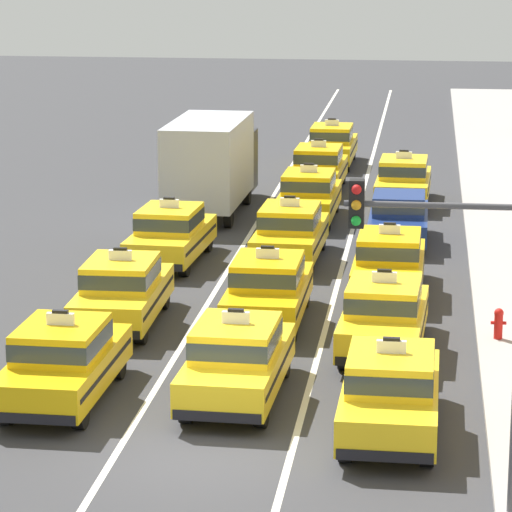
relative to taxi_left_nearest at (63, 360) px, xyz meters
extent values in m
plane|color=#353538|center=(3.30, -2.55, -0.88)|extent=(160.00, 160.00, 0.00)
cube|color=silver|center=(1.70, 17.45, -0.87)|extent=(0.14, 80.00, 0.01)
cube|color=silver|center=(4.90, 17.45, -0.87)|extent=(0.14, 80.00, 0.01)
cylinder|color=black|center=(-0.72, 1.59, -0.56)|extent=(0.25, 0.64, 0.64)
cylinder|color=black|center=(0.76, 1.57, -0.56)|extent=(0.25, 0.64, 0.64)
cylinder|color=black|center=(-0.76, -1.47, -0.56)|extent=(0.25, 0.64, 0.64)
cylinder|color=black|center=(0.72, -1.49, -0.56)|extent=(0.25, 0.64, 0.64)
cube|color=yellow|center=(0.00, 0.05, -0.21)|extent=(1.86, 4.53, 0.70)
cube|color=black|center=(0.00, 0.05, -0.16)|extent=(1.88, 4.17, 0.10)
cube|color=yellow|center=(0.00, -0.10, 0.46)|extent=(1.63, 2.12, 0.64)
cube|color=#2D3842|center=(0.00, -0.10, 0.46)|extent=(1.65, 2.14, 0.35)
cube|color=white|center=(0.00, -0.10, 0.90)|extent=(0.56, 0.13, 0.24)
cube|color=black|center=(0.00, -0.10, 1.05)|extent=(0.32, 0.11, 0.06)
cube|color=black|center=(0.03, 2.26, -0.46)|extent=(1.71, 0.16, 0.20)
cube|color=black|center=(-0.03, -2.16, -0.46)|extent=(1.71, 0.16, 0.20)
cylinder|color=black|center=(-0.82, 7.16, -0.56)|extent=(0.25, 0.65, 0.64)
cylinder|color=black|center=(0.66, 7.19, -0.56)|extent=(0.25, 0.65, 0.64)
cylinder|color=black|center=(-0.75, 4.10, -0.56)|extent=(0.25, 0.65, 0.64)
cylinder|color=black|center=(0.72, 4.13, -0.56)|extent=(0.25, 0.65, 0.64)
cube|color=yellow|center=(-0.05, 5.64, -0.21)|extent=(1.90, 4.54, 0.70)
cube|color=black|center=(-0.05, 5.64, -0.16)|extent=(1.91, 4.18, 0.10)
cube|color=yellow|center=(-0.04, 5.49, 0.46)|extent=(1.64, 2.13, 0.64)
cube|color=#2D3842|center=(-0.04, 5.49, 0.46)|extent=(1.67, 2.15, 0.35)
cube|color=white|center=(-0.04, 5.49, 0.90)|extent=(0.56, 0.13, 0.24)
cube|color=black|center=(-0.04, 5.49, 1.05)|extent=(0.32, 0.12, 0.06)
cube|color=black|center=(-0.10, 7.85, -0.46)|extent=(1.71, 0.18, 0.20)
cube|color=black|center=(0.00, 3.43, -0.46)|extent=(1.71, 0.18, 0.20)
cylinder|color=black|center=(-0.74, 13.65, -0.56)|extent=(0.27, 0.65, 0.64)
cylinder|color=black|center=(0.73, 13.58, -0.56)|extent=(0.27, 0.65, 0.64)
cylinder|color=black|center=(-0.88, 10.59, -0.56)|extent=(0.27, 0.65, 0.64)
cylinder|color=black|center=(0.60, 10.53, -0.56)|extent=(0.27, 0.65, 0.64)
cube|color=yellow|center=(-0.07, 12.09, -0.21)|extent=(2.00, 4.58, 0.70)
cube|color=black|center=(-0.07, 12.09, -0.16)|extent=(2.01, 4.22, 0.10)
cube|color=yellow|center=(-0.08, 11.94, 0.46)|extent=(1.69, 2.17, 0.64)
cube|color=#2D3842|center=(-0.08, 11.94, 0.46)|extent=(1.71, 2.19, 0.35)
cube|color=white|center=(-0.08, 11.94, 0.90)|extent=(0.56, 0.15, 0.24)
cube|color=black|center=(-0.08, 11.94, 1.05)|extent=(0.32, 0.12, 0.06)
cube|color=black|center=(0.03, 14.30, -0.46)|extent=(1.71, 0.22, 0.20)
cube|color=black|center=(-0.17, 9.88, -0.46)|extent=(1.71, 0.22, 0.20)
cylinder|color=black|center=(-0.95, 21.01, -0.56)|extent=(0.25, 0.64, 0.64)
cylinder|color=black|center=(0.95, 20.98, -0.56)|extent=(0.25, 0.64, 0.64)
cylinder|color=black|center=(-1.02, 17.11, -0.56)|extent=(0.25, 0.64, 0.64)
cylinder|color=black|center=(0.88, 17.08, -0.56)|extent=(0.25, 0.64, 0.64)
cube|color=black|center=(0.02, 21.97, 0.49)|extent=(2.14, 2.24, 2.10)
cube|color=#2D3842|center=(0.03, 23.04, 0.79)|extent=(1.93, 0.09, 0.76)
cube|color=#B2B7C1|center=(-0.04, 18.71, 1.04)|extent=(2.39, 5.24, 2.70)
cylinder|color=black|center=(2.80, 2.14, -0.56)|extent=(0.26, 0.65, 0.64)
cylinder|color=black|center=(4.28, 2.10, -0.56)|extent=(0.26, 0.65, 0.64)
cylinder|color=black|center=(2.70, -0.91, -0.56)|extent=(0.26, 0.65, 0.64)
cylinder|color=black|center=(4.18, -0.96, -0.56)|extent=(0.26, 0.65, 0.64)
cube|color=yellow|center=(3.49, 0.59, -0.21)|extent=(1.94, 4.56, 0.70)
cube|color=black|center=(3.49, 0.59, -0.16)|extent=(1.95, 4.20, 0.10)
cube|color=yellow|center=(3.49, 0.44, 0.46)|extent=(1.67, 2.15, 0.64)
cube|color=#2D3842|center=(3.49, 0.44, 0.46)|extent=(1.69, 2.17, 0.35)
cube|color=white|center=(3.49, 0.44, 0.90)|extent=(0.56, 0.14, 0.24)
cube|color=black|center=(3.49, 0.44, 1.05)|extent=(0.32, 0.12, 0.06)
cube|color=black|center=(3.56, 2.80, -0.46)|extent=(1.71, 0.19, 0.20)
cube|color=black|center=(3.42, -1.62, -0.46)|extent=(1.71, 0.19, 0.20)
cylinder|color=black|center=(2.72, 7.81, -0.56)|extent=(0.24, 0.64, 0.64)
cylinder|color=black|center=(4.20, 7.80, -0.56)|extent=(0.24, 0.64, 0.64)
cylinder|color=black|center=(2.71, 4.75, -0.56)|extent=(0.24, 0.64, 0.64)
cylinder|color=black|center=(4.18, 4.74, -0.56)|extent=(0.24, 0.64, 0.64)
cube|color=yellow|center=(3.45, 6.28, -0.21)|extent=(1.82, 4.51, 0.70)
cube|color=black|center=(3.45, 6.28, -0.16)|extent=(1.84, 4.15, 0.10)
cube|color=yellow|center=(3.45, 6.13, 0.46)|extent=(1.61, 2.11, 0.64)
cube|color=#2D3842|center=(3.45, 6.13, 0.46)|extent=(1.63, 2.13, 0.35)
cube|color=white|center=(3.45, 6.13, 0.90)|extent=(0.56, 0.12, 0.24)
cube|color=black|center=(3.45, 6.13, 1.05)|extent=(0.32, 0.11, 0.06)
cube|color=black|center=(3.46, 8.49, -0.46)|extent=(1.71, 0.15, 0.20)
cube|color=black|center=(3.44, 4.07, -0.46)|extent=(1.71, 0.15, 0.20)
cylinder|color=black|center=(2.64, 14.29, -0.56)|extent=(0.26, 0.65, 0.64)
cylinder|color=black|center=(4.11, 14.25, -0.56)|extent=(0.26, 0.65, 0.64)
cylinder|color=black|center=(2.55, 11.23, -0.56)|extent=(0.26, 0.65, 0.64)
cylinder|color=black|center=(4.03, 11.19, -0.56)|extent=(0.26, 0.65, 0.64)
cube|color=yellow|center=(3.33, 12.74, -0.21)|extent=(1.92, 4.55, 0.70)
cube|color=black|center=(3.33, 12.74, -0.16)|extent=(1.93, 4.19, 0.10)
cube|color=yellow|center=(3.33, 12.59, 0.46)|extent=(1.66, 2.14, 0.64)
cube|color=#2D3842|center=(3.33, 12.59, 0.46)|extent=(1.68, 2.16, 0.35)
cube|color=white|center=(3.33, 12.59, 0.90)|extent=(0.56, 0.14, 0.24)
cube|color=black|center=(3.33, 12.59, 1.05)|extent=(0.32, 0.12, 0.06)
cube|color=black|center=(3.39, 14.95, -0.46)|extent=(1.71, 0.19, 0.20)
cube|color=black|center=(3.27, 10.53, -0.46)|extent=(1.71, 0.19, 0.20)
cylinder|color=black|center=(2.65, 20.03, -0.56)|extent=(0.25, 0.64, 0.64)
cylinder|color=black|center=(4.13, 20.01, -0.56)|extent=(0.25, 0.64, 0.64)
cylinder|color=black|center=(2.60, 16.97, -0.56)|extent=(0.25, 0.64, 0.64)
cylinder|color=black|center=(4.08, 16.95, -0.56)|extent=(0.25, 0.64, 0.64)
cube|color=yellow|center=(3.37, 18.49, -0.21)|extent=(1.88, 4.53, 0.70)
cube|color=black|center=(3.37, 18.49, -0.16)|extent=(1.89, 4.17, 0.10)
cube|color=yellow|center=(3.36, 18.34, 0.46)|extent=(1.64, 2.13, 0.64)
cube|color=#2D3842|center=(3.36, 18.34, 0.46)|extent=(1.66, 2.15, 0.35)
cube|color=white|center=(3.36, 18.34, 0.90)|extent=(0.56, 0.13, 0.24)
cube|color=black|center=(3.36, 18.34, 1.05)|extent=(0.32, 0.12, 0.06)
cube|color=black|center=(3.40, 20.70, -0.46)|extent=(1.71, 0.17, 0.20)
cube|color=black|center=(3.33, 16.28, -0.46)|extent=(1.71, 0.17, 0.20)
cylinder|color=black|center=(2.54, 25.48, -0.56)|extent=(0.25, 0.65, 0.64)
cylinder|color=black|center=(4.01, 25.45, -0.56)|extent=(0.25, 0.65, 0.64)
cylinder|color=black|center=(2.47, 22.42, -0.56)|extent=(0.25, 0.65, 0.64)
cylinder|color=black|center=(3.95, 22.39, -0.56)|extent=(0.25, 0.65, 0.64)
cube|color=yellow|center=(3.24, 23.94, -0.21)|extent=(1.90, 4.54, 0.70)
cube|color=black|center=(3.24, 23.94, -0.16)|extent=(1.91, 4.18, 0.10)
cube|color=yellow|center=(3.24, 23.79, 0.46)|extent=(1.65, 2.13, 0.64)
cube|color=#2D3842|center=(3.24, 23.79, 0.46)|extent=(1.67, 2.15, 0.35)
cube|color=white|center=(3.24, 23.79, 0.90)|extent=(0.56, 0.13, 0.24)
cube|color=black|center=(3.24, 23.79, 1.05)|extent=(0.32, 0.12, 0.06)
cube|color=black|center=(3.29, 26.15, -0.46)|extent=(1.71, 0.18, 0.20)
cube|color=black|center=(3.19, 21.73, -0.46)|extent=(1.71, 0.18, 0.20)
cylinder|color=black|center=(2.60, 31.21, -0.56)|extent=(0.25, 0.64, 0.64)
cylinder|color=black|center=(4.08, 31.19, -0.56)|extent=(0.25, 0.64, 0.64)
cylinder|color=black|center=(2.56, 28.15, -0.56)|extent=(0.25, 0.64, 0.64)
cylinder|color=black|center=(4.03, 28.13, -0.56)|extent=(0.25, 0.64, 0.64)
cube|color=yellow|center=(3.32, 29.67, -0.21)|extent=(1.87, 4.53, 0.70)
cube|color=black|center=(3.32, 29.67, -0.16)|extent=(1.88, 4.17, 0.10)
cube|color=yellow|center=(3.32, 29.52, 0.46)|extent=(1.63, 2.12, 0.64)
cube|color=#2D3842|center=(3.32, 29.52, 0.46)|extent=(1.65, 2.14, 0.35)
cube|color=white|center=(3.32, 29.52, 0.90)|extent=(0.56, 0.13, 0.24)
cube|color=black|center=(3.32, 29.52, 1.05)|extent=(0.32, 0.11, 0.06)
cube|color=black|center=(3.35, 31.88, -0.46)|extent=(1.71, 0.17, 0.20)
cube|color=black|center=(3.28, 27.46, -0.46)|extent=(1.71, 0.17, 0.20)
cylinder|color=black|center=(5.94, 0.53, -0.56)|extent=(0.25, 0.64, 0.64)
cylinder|color=black|center=(7.42, 0.51, -0.56)|extent=(0.25, 0.64, 0.64)
cylinder|color=black|center=(5.91, -2.53, -0.56)|extent=(0.25, 0.64, 0.64)
cylinder|color=black|center=(7.39, -2.55, -0.56)|extent=(0.25, 0.64, 0.64)
cube|color=yellow|center=(6.66, -1.01, -0.21)|extent=(1.85, 4.52, 0.70)
cube|color=black|center=(6.66, -1.01, -0.16)|extent=(1.86, 4.16, 0.10)
cube|color=yellow|center=(6.66, -1.16, 0.46)|extent=(1.62, 2.12, 0.64)
cube|color=#2D3842|center=(6.66, -1.16, 0.46)|extent=(1.64, 2.14, 0.35)
cube|color=white|center=(6.66, -1.16, 0.90)|extent=(0.56, 0.13, 0.24)
cube|color=black|center=(6.66, -1.16, 1.05)|extent=(0.32, 0.11, 0.06)
cube|color=black|center=(6.69, 1.20, -0.46)|extent=(1.71, 0.16, 0.20)
cube|color=black|center=(6.64, -3.22, -0.46)|extent=(1.71, 0.16, 0.20)
cylinder|color=black|center=(5.68, 5.84, -0.56)|extent=(0.27, 0.65, 0.64)
cylinder|color=black|center=(7.16, 5.78, -0.56)|extent=(0.27, 0.65, 0.64)
cylinder|color=black|center=(5.54, 2.79, -0.56)|extent=(0.27, 0.65, 0.64)
cylinder|color=black|center=(7.02, 2.72, -0.56)|extent=(0.27, 0.65, 0.64)
cube|color=yellow|center=(6.35, 4.28, -0.21)|extent=(2.00, 4.58, 0.70)
cube|color=black|center=(6.35, 4.28, -0.16)|extent=(2.01, 4.22, 0.10)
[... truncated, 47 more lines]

